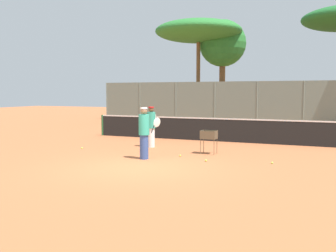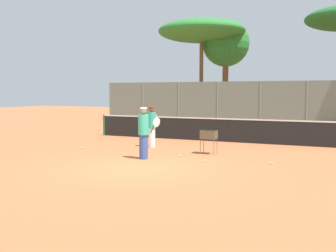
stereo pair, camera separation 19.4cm
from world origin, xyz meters
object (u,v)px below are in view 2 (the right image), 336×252
player_red_cap (144,132)px  ball_cart (209,137)px  parked_car (299,114)px  tennis_net (212,129)px  player_white_outfit (152,126)px

player_red_cap → ball_cart: player_red_cap is taller
ball_cart → parked_car: 16.80m
player_red_cap → ball_cart: bearing=-12.0°
tennis_net → player_red_cap: (-0.57, -5.56, 0.34)m
player_red_cap → tennis_net: bearing=22.1°
tennis_net → player_red_cap: bearing=-95.8°
player_white_outfit → ball_cart: (2.69, -0.73, -0.23)m
player_white_outfit → ball_cart: bearing=-113.4°
ball_cart → player_red_cap: bearing=-130.0°
player_red_cap → parked_car: (2.94, 18.70, -0.24)m
tennis_net → ball_cart: tennis_net is taller
tennis_net → parked_car: (2.37, 13.14, 0.10)m
player_white_outfit → player_red_cap: size_ratio=0.95×
player_white_outfit → parked_car: (3.99, 16.02, -0.20)m
player_white_outfit → ball_cart: player_white_outfit is taller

